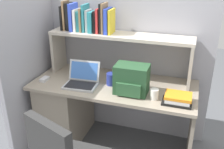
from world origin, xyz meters
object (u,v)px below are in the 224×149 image
Objects in this scene: laptop at (82,80)px; paper_cup at (154,94)px; computer_mouse at (45,79)px; snack_canister at (111,79)px; backpack at (131,80)px.

paper_cup is at bearing -5.28° from laptop.
computer_mouse is 0.68m from snack_canister.
laptop is 0.40m from computer_mouse.
backpack reaches higher than computer_mouse.
backpack is 0.26m from snack_canister.
paper_cup is at bearing -19.66° from snack_canister.
laptop is 0.72m from paper_cup.
laptop reaches higher than paper_cup.
snack_canister is at bearing 154.98° from backpack.
laptop is 0.28m from snack_canister.
laptop is 1.09× the size of backpack.
computer_mouse is 0.89× the size of snack_canister.
paper_cup reaches higher than computer_mouse.
computer_mouse is 1.11m from paper_cup.
computer_mouse is at bearing -175.32° from laptop.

